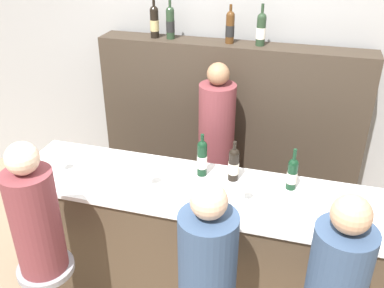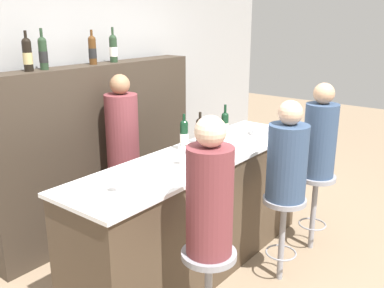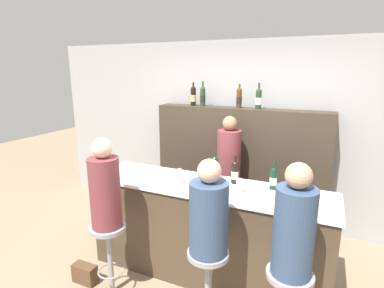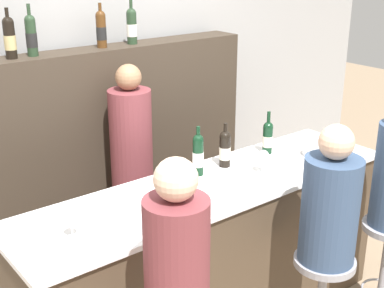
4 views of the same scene
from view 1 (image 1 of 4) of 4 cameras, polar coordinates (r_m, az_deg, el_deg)
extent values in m
cube|color=#9E9E9E|center=(4.05, 5.79, 8.59)|extent=(6.40, 0.05, 2.60)
cube|color=#473828|center=(3.23, 0.03, -13.60)|extent=(2.50, 0.63, 1.01)
cube|color=white|center=(2.90, 0.03, -5.96)|extent=(2.54, 0.67, 0.03)
cube|color=#382D23|center=(4.03, 4.88, 1.49)|extent=(2.37, 0.28, 1.70)
cylinder|color=black|center=(2.96, 1.35, -2.18)|extent=(0.07, 0.07, 0.23)
cylinder|color=white|center=(2.97, 1.35, -2.37)|extent=(0.07, 0.07, 0.09)
sphere|color=black|center=(2.91, 1.37, -0.20)|extent=(0.07, 0.07, 0.07)
cylinder|color=black|center=(2.88, 1.39, 0.66)|extent=(0.02, 0.02, 0.07)
cylinder|color=black|center=(2.93, 5.56, -3.01)|extent=(0.07, 0.07, 0.20)
cylinder|color=beige|center=(2.94, 5.55, -3.18)|extent=(0.07, 0.07, 0.08)
sphere|color=black|center=(2.88, 5.66, -1.27)|extent=(0.07, 0.07, 0.07)
cylinder|color=black|center=(2.85, 5.71, -0.36)|extent=(0.02, 0.02, 0.08)
cylinder|color=black|center=(2.91, 13.18, -4.19)|extent=(0.07, 0.07, 0.19)
cylinder|color=beige|center=(2.91, 13.16, -4.34)|extent=(0.07, 0.07, 0.08)
sphere|color=black|center=(2.86, 13.39, -2.57)|extent=(0.07, 0.07, 0.07)
cylinder|color=black|center=(2.83, 13.52, -1.51)|extent=(0.02, 0.02, 0.09)
cylinder|color=black|center=(3.88, -5.02, 15.64)|extent=(0.07, 0.07, 0.23)
cylinder|color=tan|center=(3.88, -5.01, 15.47)|extent=(0.08, 0.08, 0.09)
sphere|color=black|center=(3.86, -5.09, 17.34)|extent=(0.07, 0.07, 0.07)
cylinder|color=black|center=(3.85, -5.13, 18.13)|extent=(0.02, 0.02, 0.08)
cylinder|color=#233823|center=(3.83, -2.90, 15.56)|extent=(0.07, 0.07, 0.24)
cylinder|color=black|center=(3.83, -2.90, 15.39)|extent=(0.07, 0.07, 0.09)
sphere|color=#233823|center=(3.81, -2.95, 17.31)|extent=(0.07, 0.07, 0.07)
cylinder|color=#233823|center=(3.80, -2.97, 18.19)|extent=(0.02, 0.02, 0.09)
cylinder|color=#4C2D14|center=(3.70, 5.08, 14.97)|extent=(0.07, 0.07, 0.23)
cylinder|color=black|center=(3.70, 5.07, 14.79)|extent=(0.07, 0.07, 0.09)
sphere|color=#4C2D14|center=(3.68, 5.16, 16.70)|extent=(0.07, 0.07, 0.07)
cylinder|color=#4C2D14|center=(3.67, 5.20, 17.50)|extent=(0.02, 0.02, 0.07)
cylinder|color=#233823|center=(3.66, 9.17, 14.56)|extent=(0.08, 0.08, 0.23)
cylinder|color=white|center=(3.66, 9.15, 14.39)|extent=(0.08, 0.08, 0.09)
sphere|color=#233823|center=(3.64, 9.31, 16.30)|extent=(0.08, 0.08, 0.08)
cylinder|color=#233823|center=(3.62, 9.39, 17.26)|extent=(0.02, 0.02, 0.09)
cylinder|color=silver|center=(3.20, -16.96, -3.42)|extent=(0.07, 0.07, 0.00)
cylinder|color=silver|center=(3.18, -17.07, -2.76)|extent=(0.01, 0.01, 0.08)
sphere|color=silver|center=(3.15, -17.25, -1.64)|extent=(0.07, 0.07, 0.07)
cylinder|color=silver|center=(2.92, -5.65, -5.49)|extent=(0.07, 0.07, 0.00)
cylinder|color=silver|center=(2.90, -5.69, -4.74)|extent=(0.01, 0.01, 0.09)
sphere|color=silver|center=(2.85, -5.76, -3.43)|extent=(0.08, 0.08, 0.08)
cylinder|color=silver|center=(2.78, 6.89, -7.52)|extent=(0.07, 0.07, 0.00)
cylinder|color=silver|center=(2.76, 6.94, -6.81)|extent=(0.01, 0.01, 0.08)
sphere|color=silver|center=(2.71, 7.02, -5.55)|extent=(0.07, 0.07, 0.07)
cylinder|color=#B7B7BC|center=(2.74, 17.87, -8.84)|extent=(0.23, 0.23, 0.06)
cylinder|color=gray|center=(2.91, -18.89, -15.37)|extent=(0.35, 0.35, 0.04)
cylinder|color=brown|center=(2.69, -20.08, -9.78)|extent=(0.29, 0.29, 0.68)
sphere|color=beige|center=(2.46, -21.72, -1.79)|extent=(0.19, 0.19, 0.19)
cylinder|color=#334766|center=(2.34, 2.08, -15.48)|extent=(0.31, 0.31, 0.60)
sphere|color=#D8AD8C|center=(2.08, 2.27, -7.60)|extent=(0.19, 0.19, 0.19)
cylinder|color=#334766|center=(2.30, 18.64, -17.28)|extent=(0.29, 0.29, 0.66)
sphere|color=tan|center=(2.03, 20.48, -8.79)|extent=(0.18, 0.18, 0.18)
cylinder|color=brown|center=(3.78, 3.15, -2.48)|extent=(0.31, 0.31, 1.45)
sphere|color=#936B4C|center=(3.43, 3.52, 9.31)|extent=(0.18, 0.18, 0.18)
camera|label=2|loc=(3.37, -67.38, 1.79)|focal=40.00mm
camera|label=3|loc=(0.73, 128.35, -63.51)|focal=28.00mm
camera|label=4|loc=(2.59, -71.70, 2.68)|focal=50.00mm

